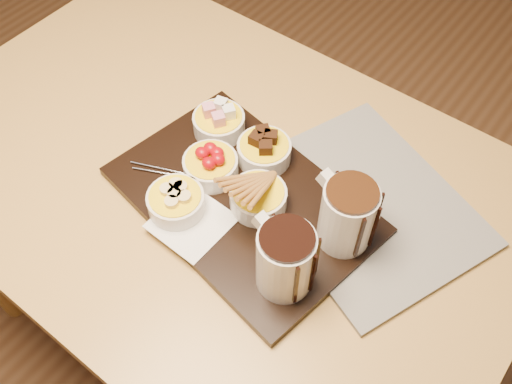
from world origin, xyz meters
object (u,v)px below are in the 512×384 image
Objects in this scene: dining_table at (213,199)px; pitcher_dark_chocolate at (285,260)px; serving_board at (243,201)px; bowl_strawberries at (211,167)px; newspaper at (364,204)px; pitcher_milk_chocolate at (347,216)px.

pitcher_dark_chocolate is (0.25, -0.11, 0.18)m from dining_table.
serving_board is 4.60× the size of bowl_strawberries.
serving_board is 0.22m from newspaper.
pitcher_milk_chocolate is (0.26, 0.03, 0.04)m from bowl_strawberries.
dining_table is 3.06× the size of newspaper.
serving_board is 0.20m from pitcher_milk_chocolate.
pitcher_dark_chocolate is at bearing -22.23° from bowl_strawberries.
pitcher_milk_chocolate is (0.18, 0.04, 0.07)m from serving_board.
serving_board is at bearing 160.02° from pitcher_dark_chocolate.
newspaper is at bearing 45.96° from serving_board.
bowl_strawberries is (0.02, -0.02, 0.14)m from dining_table.
serving_board reaches higher than newspaper.
pitcher_dark_chocolate is at bearing -19.98° from serving_board.
pitcher_dark_chocolate is (0.23, -0.10, 0.04)m from bowl_strawberries.
serving_board is 3.73× the size of pitcher_dark_chocolate.
pitcher_milk_chocolate reaches higher than dining_table.
bowl_strawberries reaches higher than serving_board.
pitcher_dark_chocolate is 0.13m from pitcher_milk_chocolate.
newspaper is at bearing 20.70° from dining_table.
dining_table is 9.73× the size of pitcher_milk_chocolate.
dining_table is 9.73× the size of pitcher_dark_chocolate.
dining_table is at bearing 165.70° from pitcher_dark_chocolate.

